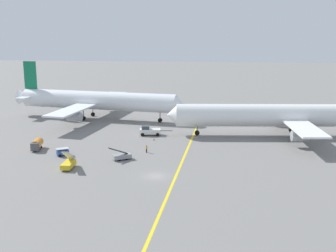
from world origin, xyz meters
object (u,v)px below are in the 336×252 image
at_px(gse_stair_truck_yellow, 68,164).
at_px(traffic_cone_nose_left, 154,139).
at_px(gse_belt_loader_portside, 122,156).
at_px(ground_crew_ramp_agent_by_cones, 147,149).
at_px(airliner_being_pushed, 283,116).
at_px(gse_fuel_bowser_stubby, 37,144).
at_px(gse_baggage_cart_near_cluster, 63,152).
at_px(pushback_tug, 149,131).
at_px(airliner_at_gate_left, 97,101).

xyz_separation_m(gse_stair_truck_yellow, traffic_cone_nose_left, (13.83, 24.86, -0.75)).
height_order(gse_belt_loader_portside, ground_crew_ramp_agent_by_cones, gse_belt_loader_portside).
relative_size(airliner_being_pushed, gse_fuel_bowser_stubby, 11.92).
height_order(gse_fuel_bowser_stubby, gse_baggage_cart_near_cluster, gse_fuel_bowser_stubby).
distance_m(ground_crew_ramp_agent_by_cones, traffic_cone_nose_left, 11.59).
distance_m(airliner_being_pushed, gse_stair_truck_yellow, 58.12).
xyz_separation_m(airliner_being_pushed, pushback_tug, (-35.20, -3.89, -4.16)).
bearing_deg(gse_fuel_bowser_stubby, gse_stair_truck_yellow, -46.19).
xyz_separation_m(gse_fuel_bowser_stubby, gse_belt_loader_portside, (21.56, -5.45, -0.51)).
relative_size(airliner_at_gate_left, gse_baggage_cart_near_cluster, 17.83).
bearing_deg(traffic_cone_nose_left, ground_crew_ramp_agent_by_cones, -89.78).
distance_m(pushback_tug, gse_fuel_bowser_stubby, 29.58).
xyz_separation_m(airliner_being_pushed, traffic_cone_nose_left, (-33.26, -8.92, -5.10)).
bearing_deg(airliner_being_pushed, airliner_at_gate_left, 164.19).
distance_m(gse_fuel_bowser_stubby, traffic_cone_nose_left, 28.72).
relative_size(pushback_tug, gse_baggage_cart_near_cluster, 2.80).
bearing_deg(ground_crew_ramp_agent_by_cones, gse_belt_loader_portside, -126.31).
relative_size(airliner_being_pushed, traffic_cone_nose_left, 102.08).
relative_size(ground_crew_ramp_agent_by_cones, traffic_cone_nose_left, 2.91).
height_order(gse_fuel_bowser_stubby, gse_stair_truck_yellow, gse_stair_truck_yellow).
bearing_deg(airliner_at_gate_left, gse_stair_truck_yellow, -80.78).
bearing_deg(airliner_at_gate_left, traffic_cone_nose_left, -48.31).
xyz_separation_m(gse_belt_loader_portside, gse_baggage_cart_near_cluster, (-13.81, 1.41, 0.04)).
height_order(gse_baggage_cart_near_cluster, ground_crew_ramp_agent_by_cones, ground_crew_ramp_agent_by_cones).
bearing_deg(gse_baggage_cart_near_cluster, gse_stair_truck_yellow, -62.99).
xyz_separation_m(gse_fuel_bowser_stubby, ground_crew_ramp_agent_by_cones, (26.02, 0.62, -0.42)).
height_order(airliner_at_gate_left, gse_belt_loader_portside, airliner_at_gate_left).
bearing_deg(gse_belt_loader_portside, airliner_at_gate_left, 112.45).
distance_m(airliner_being_pushed, traffic_cone_nose_left, 34.81).
xyz_separation_m(airliner_at_gate_left, ground_crew_ramp_agent_by_cones, (21.89, -36.10, -4.88)).
bearing_deg(gse_stair_truck_yellow, airliner_at_gate_left, 99.22).
bearing_deg(gse_fuel_bowser_stubby, traffic_cone_nose_left, 25.15).
relative_size(gse_fuel_bowser_stubby, ground_crew_ramp_agent_by_cones, 2.94).
bearing_deg(gse_baggage_cart_near_cluster, ground_crew_ramp_agent_by_cones, 14.33).
bearing_deg(gse_stair_truck_yellow, gse_belt_loader_portside, 37.48).
bearing_deg(gse_baggage_cart_near_cluster, traffic_cone_nose_left, 41.71).
xyz_separation_m(airliner_being_pushed, ground_crew_ramp_agent_by_cones, (-33.21, -20.50, -4.46)).
bearing_deg(gse_baggage_cart_near_cluster, gse_fuel_bowser_stubby, 152.45).
height_order(airliner_at_gate_left, gse_stair_truck_yellow, airliner_at_gate_left).
xyz_separation_m(airliner_at_gate_left, pushback_tug, (19.91, -19.49, -4.58)).
bearing_deg(ground_crew_ramp_agent_by_cones, airliner_at_gate_left, 121.23).
xyz_separation_m(airliner_at_gate_left, gse_baggage_cart_near_cluster, (3.62, -40.77, -4.94)).
bearing_deg(gse_stair_truck_yellow, gse_baggage_cart_near_cluster, 117.01).
distance_m(gse_baggage_cart_near_cluster, traffic_cone_nose_left, 24.42).
relative_size(airliner_at_gate_left, traffic_cone_nose_left, 93.51).
distance_m(gse_belt_loader_portside, gse_stair_truck_yellow, 11.86).
bearing_deg(gse_stair_truck_yellow, ground_crew_ramp_agent_by_cones, 43.77).
bearing_deg(gse_stair_truck_yellow, gse_fuel_bowser_stubby, 133.81).
bearing_deg(traffic_cone_nose_left, airliner_at_gate_left, 131.69).
bearing_deg(traffic_cone_nose_left, gse_belt_loader_portside, -104.06).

